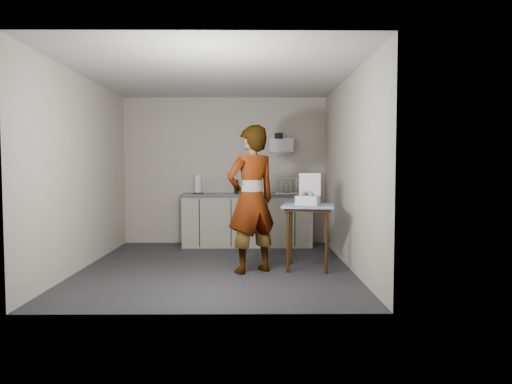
{
  "coord_description": "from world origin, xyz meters",
  "views": [
    {
      "loc": [
        0.48,
        -6.17,
        1.37
      ],
      "look_at": [
        0.54,
        0.45,
        1.0
      ],
      "focal_mm": 32.0,
      "sensor_mm": 36.0,
      "label": 1
    }
  ],
  "objects_px": {
    "dish_rack": "(286,190)",
    "dark_bottle": "(236,186)",
    "paper_towel": "(198,185)",
    "soap_bottle": "(245,185)",
    "bakery_box": "(308,198)",
    "kitchen_counter": "(247,221)",
    "soda_can": "(244,190)",
    "standing_man": "(251,199)",
    "side_table": "(308,213)"
  },
  "relations": [
    {
      "from": "dish_rack",
      "to": "paper_towel",
      "type": "bearing_deg",
      "value": -177.76
    },
    {
      "from": "soda_can",
      "to": "dark_bottle",
      "type": "distance_m",
      "value": 0.16
    },
    {
      "from": "soap_bottle",
      "to": "bakery_box",
      "type": "bearing_deg",
      "value": -63.1
    },
    {
      "from": "dark_bottle",
      "to": "paper_towel",
      "type": "bearing_deg",
      "value": 178.78
    },
    {
      "from": "dish_rack",
      "to": "bakery_box",
      "type": "distance_m",
      "value": 1.85
    },
    {
      "from": "soda_can",
      "to": "dish_rack",
      "type": "height_order",
      "value": "dish_rack"
    },
    {
      "from": "dark_bottle",
      "to": "paper_towel",
      "type": "distance_m",
      "value": 0.66
    },
    {
      "from": "side_table",
      "to": "dark_bottle",
      "type": "relative_size",
      "value": 3.57
    },
    {
      "from": "standing_man",
      "to": "soda_can",
      "type": "relative_size",
      "value": 15.12
    },
    {
      "from": "soda_can",
      "to": "paper_towel",
      "type": "distance_m",
      "value": 0.81
    },
    {
      "from": "paper_towel",
      "to": "bakery_box",
      "type": "relative_size",
      "value": 0.76
    },
    {
      "from": "paper_towel",
      "to": "standing_man",
      "type": "bearing_deg",
      "value": -65.01
    },
    {
      "from": "soap_bottle",
      "to": "dark_bottle",
      "type": "height_order",
      "value": "soap_bottle"
    },
    {
      "from": "paper_towel",
      "to": "side_table",
      "type": "bearing_deg",
      "value": -47.01
    },
    {
      "from": "kitchen_counter",
      "to": "soda_can",
      "type": "height_order",
      "value": "soda_can"
    },
    {
      "from": "soda_can",
      "to": "dish_rack",
      "type": "bearing_deg",
      "value": 4.0
    },
    {
      "from": "kitchen_counter",
      "to": "dark_bottle",
      "type": "height_order",
      "value": "dark_bottle"
    },
    {
      "from": "dish_rack",
      "to": "bakery_box",
      "type": "relative_size",
      "value": 0.93
    },
    {
      "from": "soap_bottle",
      "to": "paper_towel",
      "type": "height_order",
      "value": "paper_towel"
    },
    {
      "from": "standing_man",
      "to": "dark_bottle",
      "type": "relative_size",
      "value": 7.84
    },
    {
      "from": "paper_towel",
      "to": "dark_bottle",
      "type": "bearing_deg",
      "value": -1.22
    },
    {
      "from": "soap_bottle",
      "to": "soda_can",
      "type": "height_order",
      "value": "soap_bottle"
    },
    {
      "from": "dish_rack",
      "to": "bakery_box",
      "type": "xyz_separation_m",
      "value": [
        0.16,
        -1.84,
        -0.01
      ]
    },
    {
      "from": "soda_can",
      "to": "paper_towel",
      "type": "height_order",
      "value": "paper_towel"
    },
    {
      "from": "kitchen_counter",
      "to": "dish_rack",
      "type": "height_order",
      "value": "dish_rack"
    },
    {
      "from": "kitchen_counter",
      "to": "standing_man",
      "type": "xyz_separation_m",
      "value": [
        0.07,
        -2.0,
        0.53
      ]
    },
    {
      "from": "standing_man",
      "to": "dark_bottle",
      "type": "xyz_separation_m",
      "value": [
        -0.27,
        1.98,
        0.08
      ]
    },
    {
      "from": "kitchen_counter",
      "to": "soap_bottle",
      "type": "distance_m",
      "value": 0.64
    },
    {
      "from": "dark_bottle",
      "to": "soda_can",
      "type": "bearing_deg",
      "value": 9.27
    },
    {
      "from": "standing_man",
      "to": "bakery_box",
      "type": "bearing_deg",
      "value": 164.55
    },
    {
      "from": "dark_bottle",
      "to": "dish_rack",
      "type": "distance_m",
      "value": 0.87
    },
    {
      "from": "kitchen_counter",
      "to": "bakery_box",
      "type": "distance_m",
      "value": 2.05
    },
    {
      "from": "dark_bottle",
      "to": "paper_towel",
      "type": "relative_size",
      "value": 0.76
    },
    {
      "from": "kitchen_counter",
      "to": "soap_bottle",
      "type": "relative_size",
      "value": 7.47
    },
    {
      "from": "side_table",
      "to": "standing_man",
      "type": "height_order",
      "value": "standing_man"
    },
    {
      "from": "dish_rack",
      "to": "dark_bottle",
      "type": "bearing_deg",
      "value": -175.13
    },
    {
      "from": "soap_bottle",
      "to": "dish_rack",
      "type": "bearing_deg",
      "value": 9.09
    },
    {
      "from": "kitchen_counter",
      "to": "side_table",
      "type": "xyz_separation_m",
      "value": [
        0.83,
        -1.82,
        0.33
      ]
    },
    {
      "from": "paper_towel",
      "to": "dish_rack",
      "type": "relative_size",
      "value": 0.82
    },
    {
      "from": "soap_bottle",
      "to": "bakery_box",
      "type": "height_order",
      "value": "bakery_box"
    },
    {
      "from": "dish_rack",
      "to": "soda_can",
      "type": "bearing_deg",
      "value": -176.0
    },
    {
      "from": "kitchen_counter",
      "to": "dish_rack",
      "type": "bearing_deg",
      "value": 4.27
    },
    {
      "from": "side_table",
      "to": "soap_bottle",
      "type": "xyz_separation_m",
      "value": [
        -0.88,
        1.75,
        0.31
      ]
    },
    {
      "from": "paper_towel",
      "to": "dish_rack",
      "type": "bearing_deg",
      "value": 2.24
    },
    {
      "from": "standing_man",
      "to": "side_table",
      "type": "bearing_deg",
      "value": 162.92
    },
    {
      "from": "paper_towel",
      "to": "dish_rack",
      "type": "height_order",
      "value": "paper_towel"
    },
    {
      "from": "standing_man",
      "to": "soda_can",
      "type": "bearing_deg",
      "value": -117.03
    },
    {
      "from": "soda_can",
      "to": "standing_man",
      "type": "bearing_deg",
      "value": -86.38
    },
    {
      "from": "standing_man",
      "to": "soap_bottle",
      "type": "xyz_separation_m",
      "value": [
        -0.12,
        1.94,
        0.11
      ]
    },
    {
      "from": "soda_can",
      "to": "soap_bottle",
      "type": "bearing_deg",
      "value": -84.67
    }
  ]
}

